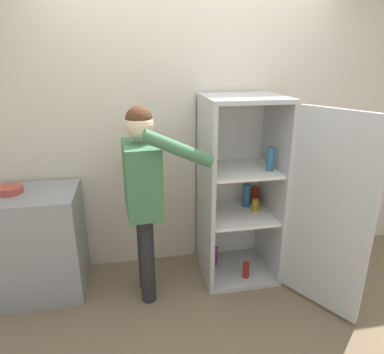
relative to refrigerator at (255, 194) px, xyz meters
name	(u,v)px	position (x,y,z in m)	size (l,w,h in m)	color
ground_plane	(211,323)	(-0.50, -0.54, -0.80)	(12.00, 12.00, 0.00)	#7A664C
wall_back	(188,130)	(-0.50, 0.44, 0.48)	(7.00, 0.06, 2.55)	beige
refrigerator	(255,194)	(0.00, 0.00, 0.00)	(1.00, 1.17, 1.61)	#B7BABC
person	(143,184)	(-0.94, -0.10, 0.19)	(0.64, 0.60, 1.58)	#262628
counter	(40,243)	(-1.81, 0.11, -0.35)	(0.68, 0.56, 0.90)	gray
bowl	(10,190)	(-1.96, 0.13, 0.12)	(0.19, 0.19, 0.05)	#B24738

